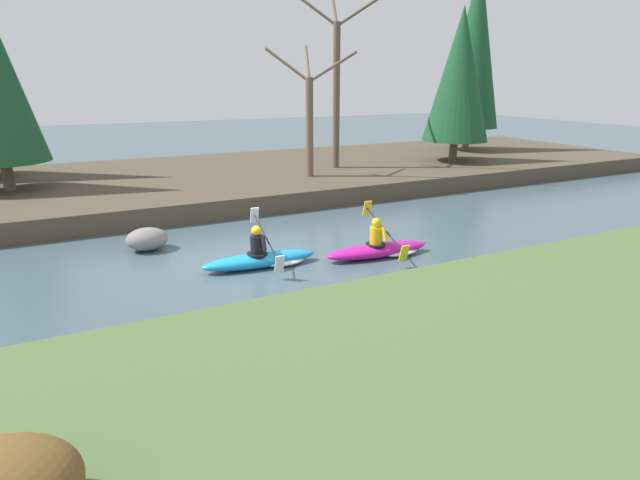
% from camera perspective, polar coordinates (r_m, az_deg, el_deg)
% --- Properties ---
extents(ground_plane, '(90.00, 90.00, 0.00)m').
position_cam_1_polar(ground_plane, '(12.06, -7.84, -2.57)').
color(ground_plane, '#425660').
extents(riverbank_near, '(44.00, 6.01, 0.55)m').
position_cam_1_polar(riverbank_near, '(6.93, 9.18, -16.54)').
color(riverbank_near, '#4C6638').
rests_on(riverbank_near, ground).
extents(riverbank_far, '(44.00, 10.32, 0.64)m').
position_cam_1_polar(riverbank_far, '(20.53, -15.99, 6.31)').
color(riverbank_far, '#4C4233').
rests_on(riverbank_far, ground).
extents(conifer_tree_centre, '(2.89, 2.89, 6.55)m').
position_cam_1_polar(conifer_tree_centre, '(23.61, 15.63, 17.68)').
color(conifer_tree_centre, brown).
rests_on(conifer_tree_centre, riverbank_far).
extents(conifer_tree_mid_right, '(2.97, 2.97, 9.04)m').
position_cam_1_polar(conifer_tree_mid_right, '(27.77, 17.21, 20.30)').
color(conifer_tree_mid_right, brown).
rests_on(conifer_tree_mid_right, riverbank_far).
extents(bare_tree_upstream, '(2.69, 2.66, 4.81)m').
position_cam_1_polar(bare_tree_upstream, '(19.15, -1.21, 14.04)').
color(bare_tree_upstream, brown).
rests_on(bare_tree_upstream, riverbank_far).
extents(bare_tree_mid_upstream, '(4.16, 4.12, 7.61)m').
position_cam_1_polar(bare_tree_mid_upstream, '(21.16, 1.89, 17.94)').
color(bare_tree_mid_upstream, brown).
rests_on(bare_tree_mid_upstream, riverbank_far).
extents(kayaker_lead, '(2.79, 2.07, 1.20)m').
position_cam_1_polar(kayaker_lead, '(12.39, 7.03, -1.00)').
color(kayaker_lead, '#C61999').
rests_on(kayaker_lead, ground).
extents(kayaker_middle, '(2.78, 2.07, 1.20)m').
position_cam_1_polar(kayaker_middle, '(11.71, -6.38, -2.09)').
color(kayaker_middle, '#1993D6').
rests_on(kayaker_middle, ground).
extents(boulder_midstream, '(1.04, 0.81, 0.59)m').
position_cam_1_polar(boulder_midstream, '(13.48, -19.17, 0.09)').
color(boulder_midstream, gray).
rests_on(boulder_midstream, ground).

